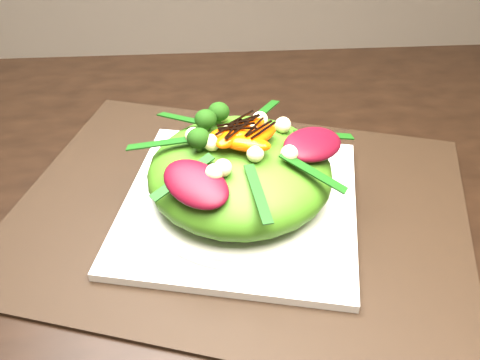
{
  "coord_description": "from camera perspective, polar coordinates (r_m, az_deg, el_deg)",
  "views": [
    {
      "loc": [
        0.08,
        -0.47,
        1.17
      ],
      "look_at": [
        0.11,
        -0.0,
        0.8
      ],
      "focal_mm": 38.0,
      "sensor_mm": 36.0,
      "label": 1
    }
  ],
  "objects": [
    {
      "name": "plate_base",
      "position": [
        0.62,
        -0.0,
        -2.66
      ],
      "size": [
        0.33,
        0.33,
        0.01
      ],
      "primitive_type": "cube",
      "rotation": [
        0.0,
        0.0,
        -0.22
      ],
      "color": "silver",
      "rests_on": "placemat"
    },
    {
      "name": "broccoli_floret",
      "position": [
        0.59,
        -6.21,
        6.22
      ],
      "size": [
        0.04,
        0.04,
        0.04
      ],
      "primitive_type": "sphere",
      "rotation": [
        0.0,
        0.0,
        0.16
      ],
      "color": "black",
      "rests_on": "lettuce_mound"
    },
    {
      "name": "balsamic_drizzle",
      "position": [
        0.58,
        -1.94,
        6.24
      ],
      "size": [
        0.04,
        0.01,
        0.0
      ],
      "primitive_type": "cube",
      "rotation": [
        0.0,
        0.0,
        0.3
      ],
      "color": "black",
      "rests_on": "orange_segment"
    },
    {
      "name": "salad_bowl",
      "position": [
        0.61,
        0.0,
        -1.7
      ],
      "size": [
        0.27,
        0.27,
        0.02
      ],
      "primitive_type": "cylinder",
      "rotation": [
        0.0,
        0.0,
        -0.22
      ],
      "color": "silver",
      "rests_on": "plate_base"
    },
    {
      "name": "dining_table",
      "position": [
        0.65,
        -9.67,
        -4.75
      ],
      "size": [
        1.6,
        0.9,
        0.75
      ],
      "primitive_type": "cube",
      "color": "black",
      "rests_on": "floor"
    },
    {
      "name": "lettuce_mound",
      "position": [
        0.59,
        0.0,
        0.9
      ],
      "size": [
        0.25,
        0.25,
        0.08
      ],
      "primitive_type": "ellipsoid",
      "rotation": [
        0.0,
        0.0,
        -0.2
      ],
      "color": "#3E7315",
      "rests_on": "salad_bowl"
    },
    {
      "name": "orange_segment",
      "position": [
        0.58,
        -1.92,
        5.53
      ],
      "size": [
        0.06,
        0.04,
        0.02
      ],
      "primitive_type": "ellipsoid",
      "rotation": [
        0.0,
        0.0,
        0.3
      ],
      "color": "#F74504",
      "rests_on": "lettuce_mound"
    },
    {
      "name": "radicchio_leaf",
      "position": [
        0.58,
        8.16,
        4.0
      ],
      "size": [
        0.1,
        0.09,
        0.02
      ],
      "primitive_type": "ellipsoid",
      "rotation": [
        0.0,
        0.0,
        0.63
      ],
      "color": "#460713",
      "rests_on": "lettuce_mound"
    },
    {
      "name": "macadamia_nut",
      "position": [
        0.54,
        2.14,
        2.6
      ],
      "size": [
        0.02,
        0.02,
        0.02
      ],
      "primitive_type": "sphere",
      "rotation": [
        0.0,
        0.0,
        -0.29
      ],
      "color": "beige",
      "rests_on": "lettuce_mound"
    },
    {
      "name": "placemat",
      "position": [
        0.63,
        0.0,
        -3.17
      ],
      "size": [
        0.64,
        0.56,
        0.0
      ],
      "primitive_type": "cube",
      "rotation": [
        0.0,
        0.0,
        -0.3
      ],
      "color": "black",
      "rests_on": "dining_table"
    }
  ]
}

